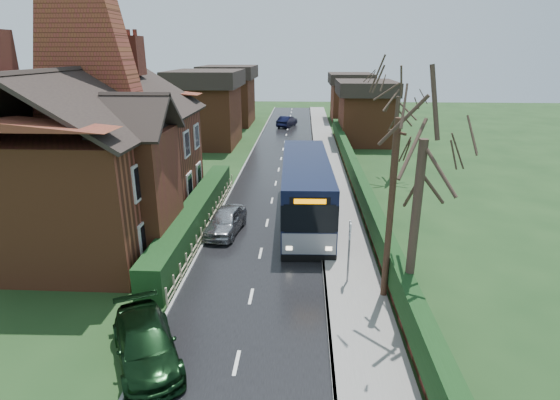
# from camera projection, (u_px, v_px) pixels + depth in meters

# --- Properties ---
(ground) EXTENTS (140.00, 140.00, 0.00)m
(ground) POSITION_uv_depth(u_px,v_px,m) (256.00, 273.00, 19.64)
(ground) COLOR #26461E
(ground) RESTS_ON ground
(road) EXTENTS (6.00, 100.00, 0.02)m
(road) POSITION_uv_depth(u_px,v_px,m) (272.00, 201.00, 29.08)
(road) COLOR black
(road) RESTS_ON ground
(pavement) EXTENTS (2.50, 100.00, 0.14)m
(pavement) POSITION_uv_depth(u_px,v_px,m) (336.00, 201.00, 28.85)
(pavement) COLOR slate
(pavement) RESTS_ON ground
(kerb_right) EXTENTS (0.12, 100.00, 0.14)m
(kerb_right) POSITION_uv_depth(u_px,v_px,m) (318.00, 201.00, 28.91)
(kerb_right) COLOR gray
(kerb_right) RESTS_ON ground
(kerb_left) EXTENTS (0.12, 100.00, 0.10)m
(kerb_left) POSITION_uv_depth(u_px,v_px,m) (227.00, 199.00, 29.23)
(kerb_left) COLOR gray
(kerb_left) RESTS_ON ground
(front_hedge) EXTENTS (1.20, 16.00, 1.60)m
(front_hedge) POSITION_uv_depth(u_px,v_px,m) (196.00, 215.00, 24.30)
(front_hedge) COLOR black
(front_hedge) RESTS_ON ground
(picket_fence) EXTENTS (0.10, 16.00, 0.90)m
(picket_fence) POSITION_uv_depth(u_px,v_px,m) (209.00, 221.00, 24.38)
(picket_fence) COLOR tan
(picket_fence) RESTS_ON ground
(right_wall_hedge) EXTENTS (0.60, 50.00, 1.80)m
(right_wall_hedge) POSITION_uv_depth(u_px,v_px,m) (360.00, 188.00, 28.46)
(right_wall_hedge) COLOR brown
(right_wall_hedge) RESTS_ON ground
(brick_house) EXTENTS (9.30, 14.60, 10.30)m
(brick_house) POSITION_uv_depth(u_px,v_px,m) (101.00, 152.00, 23.18)
(brick_house) COLOR brown
(brick_house) RESTS_ON ground
(bus) EXTENTS (2.99, 11.73, 3.54)m
(bus) POSITION_uv_depth(u_px,v_px,m) (306.00, 190.00, 25.51)
(bus) COLOR black
(bus) RESTS_ON ground
(car_silver) EXTENTS (2.13, 4.22, 1.38)m
(car_silver) POSITION_uv_depth(u_px,v_px,m) (226.00, 221.00, 23.83)
(car_silver) COLOR #A6A7AB
(car_silver) RESTS_ON ground
(car_green) EXTENTS (3.66, 4.77, 1.29)m
(car_green) POSITION_uv_depth(u_px,v_px,m) (146.00, 343.00, 13.91)
(car_green) COLOR black
(car_green) RESTS_ON ground
(car_distant) EXTENTS (2.72, 4.50, 1.40)m
(car_distant) POSITION_uv_depth(u_px,v_px,m) (287.00, 121.00, 57.17)
(car_distant) COLOR black
(car_distant) RESTS_ON ground
(bus_stop_sign) EXTENTS (0.08, 0.44, 2.90)m
(bus_stop_sign) POSITION_uv_depth(u_px,v_px,m) (349.00, 243.00, 18.10)
(bus_stop_sign) COLOR slate
(bus_stop_sign) RESTS_ON ground
(telegraph_pole) EXTENTS (0.47, 0.88, 7.25)m
(telegraph_pole) POSITION_uv_depth(u_px,v_px,m) (390.00, 213.00, 16.53)
(telegraph_pole) COLOR #311F15
(telegraph_pole) RESTS_ON ground
(tree_right_near) EXTENTS (4.45, 4.45, 9.61)m
(tree_right_near) POSITION_uv_depth(u_px,v_px,m) (426.00, 125.00, 14.26)
(tree_right_near) COLOR #34261F
(tree_right_near) RESTS_ON ground
(tree_right_far) EXTENTS (4.64, 4.64, 8.97)m
(tree_right_far) POSITION_uv_depth(u_px,v_px,m) (399.00, 91.00, 32.06)
(tree_right_far) COLOR #3B2B22
(tree_right_far) RESTS_ON ground
(tree_house_side) EXTENTS (3.98, 3.98, 9.05)m
(tree_house_side) POSITION_uv_depth(u_px,v_px,m) (105.00, 86.00, 35.16)
(tree_house_side) COLOR #31251D
(tree_house_side) RESTS_ON ground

